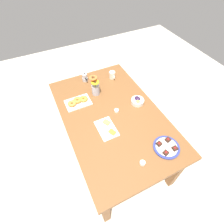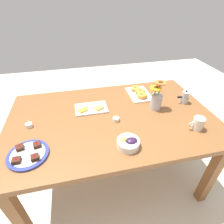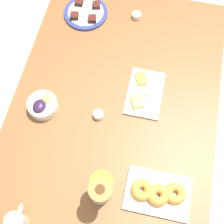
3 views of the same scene
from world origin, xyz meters
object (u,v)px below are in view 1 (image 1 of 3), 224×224
jam_cup_berry (117,111)px  flower_vase (95,88)px  dining_table (112,119)px  grape_bowl (137,101)px  moka_pot (85,78)px  coffee_mug (112,75)px  croissant_platter (78,102)px  jam_cup_honey (143,163)px  dessert_plate (166,147)px  cheese_platter (107,128)px

jam_cup_berry → flower_vase: 0.38m
dining_table → flower_vase: 0.41m
grape_bowl → moka_pot: size_ratio=1.20×
coffee_mug → croissant_platter: 0.60m
jam_cup_honey → grape_bowl: bearing=152.1°
jam_cup_berry → moka_pot: 0.65m
jam_cup_honey → dessert_plate: dessert_plate is taller
grape_bowl → jam_cup_berry: bearing=-87.0°
coffee_mug → croissant_platter: bearing=-66.5°
dining_table → moka_pot: bearing=-174.7°
cheese_platter → jam_cup_honey: size_ratio=5.42×
croissant_platter → flower_vase: 0.25m
cheese_platter → flower_vase: size_ratio=1.10×
jam_cup_berry → dessert_plate: bearing=19.6°
coffee_mug → grape_bowl: 0.53m
jam_cup_berry → dessert_plate: 0.63m
croissant_platter → jam_cup_honey: 0.97m
cheese_platter → croissant_platter: 0.49m
croissant_platter → moka_pot: moka_pot is taller
croissant_platter → flower_vase: (-0.05, 0.24, 0.06)m
coffee_mug → grape_bowl: coffee_mug is taller
jam_cup_berry → dessert_plate: (0.59, 0.21, -0.00)m
dessert_plate → flower_vase: 1.00m
cheese_platter → moka_pot: (-0.81, 0.07, 0.04)m
grape_bowl → flower_vase: 0.50m
jam_cup_berry → grape_bowl: bearing=93.0°
jam_cup_berry → moka_pot: moka_pot is taller
cheese_platter → moka_pot: size_ratio=2.18×
cheese_platter → flower_vase: 0.54m
grape_bowl → dessert_plate: bearing=-5.6°
jam_cup_honey → moka_pot: 1.27m
dessert_plate → croissant_platter: bearing=-148.8°
croissant_platter → flower_vase: size_ratio=1.18×
jam_cup_honey → jam_cup_berry: same height
grape_bowl → jam_cup_honey: size_ratio=2.98×
flower_vase → grape_bowl: bearing=46.5°
jam_cup_berry → coffee_mug: bearing=158.6°
cheese_platter → jam_cup_honey: (0.47, 0.12, 0.00)m
cheese_platter → grape_bowl: bearing=111.1°
cheese_platter → jam_cup_honey: 0.48m
jam_cup_honey → jam_cup_berry: bearing=173.6°
coffee_mug → jam_cup_berry: coffee_mug is taller
grape_bowl → jam_cup_berry: 0.27m
jam_cup_honey → dessert_plate: 0.28m
coffee_mug → dessert_plate: coffee_mug is taller
coffee_mug → dessert_plate: 1.14m
moka_pot → croissant_platter: bearing=-31.8°
grape_bowl → jam_cup_berry: size_ratio=2.98×
grape_bowl → flower_vase: bearing=-133.5°
coffee_mug → cheese_platter: size_ratio=0.43×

